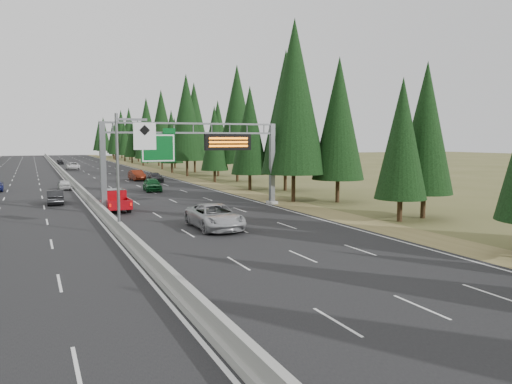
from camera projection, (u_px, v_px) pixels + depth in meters
road at (66, 178)px, 83.06m from camera, size 32.00×260.00×0.08m
shoulder_right at (171, 175)px, 90.33m from camera, size 3.60×260.00×0.06m
median_barrier at (66, 175)px, 83.02m from camera, size 0.70×260.00×0.85m
sign_gantry at (201, 152)px, 45.25m from camera, size 16.75×0.98×7.80m
hov_sign_pole at (127, 164)px, 32.91m from camera, size 2.80×0.50×8.00m
tree_row_right at (227, 121)px, 75.16m from camera, size 12.47×244.02×18.75m
silver_minivan at (215, 216)px, 35.20m from camera, size 2.92×6.29×1.74m
red_pickup at (115, 199)px, 44.54m from camera, size 2.01×5.62×1.83m
car_ahead_green at (152, 184)px, 61.04m from camera, size 2.31×4.93×1.63m
car_ahead_dkred at (137, 175)px, 77.12m from camera, size 2.03×4.94×1.59m
car_ahead_dkgrey at (155, 177)px, 74.35m from camera, size 1.99×4.59×1.31m
car_ahead_white at (73, 166)px, 104.73m from camera, size 2.60×5.58×1.55m
car_ahead_far at (60, 162)px, 127.59m from camera, size 1.80×4.02×1.34m
car_onc_near at (55, 197)px, 48.67m from camera, size 1.55×4.27×1.40m
car_onc_white at (64, 185)px, 62.85m from camera, size 1.55×3.74×1.27m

